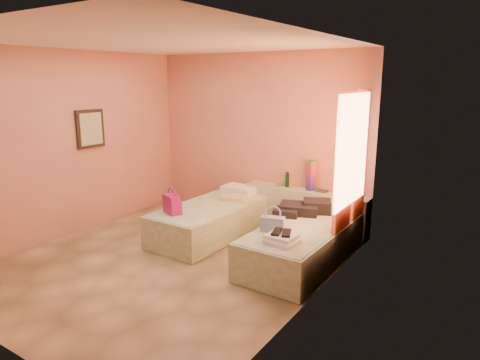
{
  "coord_description": "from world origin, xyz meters",
  "views": [
    {
      "loc": [
        3.7,
        -3.94,
        2.37
      ],
      "look_at": [
        0.56,
        0.85,
        1.01
      ],
      "focal_mm": 32.0,
      "sensor_mm": 36.0,
      "label": 1
    }
  ],
  "objects_px": {
    "flower_vase": "(345,190)",
    "magenta_handbag": "(172,204)",
    "bed_left": "(211,220)",
    "green_book": "(322,191)",
    "bed_right": "(302,245)",
    "water_bottle": "(287,180)",
    "towel_stack": "(282,240)",
    "headboard_ledge": "(304,210)",
    "blue_handbag": "(273,224)"
  },
  "relations": [
    {
      "from": "headboard_ledge",
      "to": "towel_stack",
      "type": "distance_m",
      "value": 1.97
    },
    {
      "from": "bed_right",
      "to": "towel_stack",
      "type": "xyz_separation_m",
      "value": [
        0.05,
        -0.67,
        0.3
      ]
    },
    {
      "from": "water_bottle",
      "to": "magenta_handbag",
      "type": "xyz_separation_m",
      "value": [
        -0.94,
        -1.72,
        -0.13
      ]
    },
    {
      "from": "headboard_ledge",
      "to": "water_bottle",
      "type": "height_order",
      "value": "water_bottle"
    },
    {
      "from": "green_book",
      "to": "headboard_ledge",
      "type": "bearing_deg",
      "value": -160.75
    },
    {
      "from": "headboard_ledge",
      "to": "bed_right",
      "type": "distance_m",
      "value": 1.31
    },
    {
      "from": "bed_left",
      "to": "magenta_handbag",
      "type": "bearing_deg",
      "value": -105.85
    },
    {
      "from": "green_book",
      "to": "magenta_handbag",
      "type": "bearing_deg",
      "value": -123.51
    },
    {
      "from": "bed_left",
      "to": "magenta_handbag",
      "type": "relative_size",
      "value": 6.85
    },
    {
      "from": "towel_stack",
      "to": "blue_handbag",
      "type": "bearing_deg",
      "value": 134.33
    },
    {
      "from": "bed_left",
      "to": "magenta_handbag",
      "type": "height_order",
      "value": "magenta_handbag"
    },
    {
      "from": "water_bottle",
      "to": "blue_handbag",
      "type": "xyz_separation_m",
      "value": [
        0.62,
        -1.6,
        -0.18
      ]
    },
    {
      "from": "headboard_ledge",
      "to": "blue_handbag",
      "type": "distance_m",
      "value": 1.62
    },
    {
      "from": "flower_vase",
      "to": "towel_stack",
      "type": "relative_size",
      "value": 0.67
    },
    {
      "from": "bed_right",
      "to": "magenta_handbag",
      "type": "distance_m",
      "value": 1.91
    },
    {
      "from": "bed_right",
      "to": "bed_left",
      "type": "bearing_deg",
      "value": 175.27
    },
    {
      "from": "headboard_ledge",
      "to": "green_book",
      "type": "distance_m",
      "value": 0.43
    },
    {
      "from": "blue_handbag",
      "to": "headboard_ledge",
      "type": "bearing_deg",
      "value": 84.66
    },
    {
      "from": "water_bottle",
      "to": "towel_stack",
      "type": "distance_m",
      "value": 2.12
    },
    {
      "from": "bed_right",
      "to": "blue_handbag",
      "type": "relative_size",
      "value": 6.77
    },
    {
      "from": "towel_stack",
      "to": "flower_vase",
      "type": "bearing_deg",
      "value": 86.98
    },
    {
      "from": "bed_left",
      "to": "bed_right",
      "type": "distance_m",
      "value": 1.62
    },
    {
      "from": "flower_vase",
      "to": "magenta_handbag",
      "type": "bearing_deg",
      "value": -140.17
    },
    {
      "from": "bed_right",
      "to": "green_book",
      "type": "bearing_deg",
      "value": 102.81
    },
    {
      "from": "bed_left",
      "to": "magenta_handbag",
      "type": "distance_m",
      "value": 0.78
    },
    {
      "from": "bed_right",
      "to": "flower_vase",
      "type": "xyz_separation_m",
      "value": [
        0.14,
        1.13,
        0.52
      ]
    },
    {
      "from": "green_book",
      "to": "flower_vase",
      "type": "height_order",
      "value": "flower_vase"
    },
    {
      "from": "bed_right",
      "to": "flower_vase",
      "type": "bearing_deg",
      "value": 83.4
    },
    {
      "from": "bed_right",
      "to": "magenta_handbag",
      "type": "height_order",
      "value": "magenta_handbag"
    },
    {
      "from": "bed_right",
      "to": "water_bottle",
      "type": "distance_m",
      "value": 1.59
    },
    {
      "from": "flower_vase",
      "to": "blue_handbag",
      "type": "relative_size",
      "value": 0.8
    },
    {
      "from": "water_bottle",
      "to": "flower_vase",
      "type": "relative_size",
      "value": 1.02
    },
    {
      "from": "bed_right",
      "to": "magenta_handbag",
      "type": "relative_size",
      "value": 6.85
    },
    {
      "from": "bed_right",
      "to": "flower_vase",
      "type": "relative_size",
      "value": 8.48
    },
    {
      "from": "bed_right",
      "to": "green_book",
      "type": "xyz_separation_m",
      "value": [
        -0.27,
        1.25,
        0.41
      ]
    },
    {
      "from": "flower_vase",
      "to": "water_bottle",
      "type": "bearing_deg",
      "value": 174.02
    },
    {
      "from": "magenta_handbag",
      "to": "bed_left",
      "type": "bearing_deg",
      "value": 95.03
    },
    {
      "from": "towel_stack",
      "to": "magenta_handbag",
      "type": "bearing_deg",
      "value": 174.66
    },
    {
      "from": "bed_right",
      "to": "green_book",
      "type": "height_order",
      "value": "green_book"
    },
    {
      "from": "bed_left",
      "to": "green_book",
      "type": "distance_m",
      "value": 1.78
    },
    {
      "from": "magenta_handbag",
      "to": "blue_handbag",
      "type": "height_order",
      "value": "magenta_handbag"
    },
    {
      "from": "magenta_handbag",
      "to": "blue_handbag",
      "type": "bearing_deg",
      "value": 26.12
    },
    {
      "from": "bed_right",
      "to": "blue_handbag",
      "type": "height_order",
      "value": "blue_handbag"
    },
    {
      "from": "headboard_ledge",
      "to": "water_bottle",
      "type": "xyz_separation_m",
      "value": [
        -0.34,
        0.03,
        0.45
      ]
    },
    {
      "from": "green_book",
      "to": "water_bottle",
      "type": "bearing_deg",
      "value": -170.22
    },
    {
      "from": "headboard_ledge",
      "to": "water_bottle",
      "type": "bearing_deg",
      "value": 174.85
    },
    {
      "from": "flower_vase",
      "to": "magenta_handbag",
      "type": "height_order",
      "value": "flower_vase"
    },
    {
      "from": "bed_left",
      "to": "towel_stack",
      "type": "relative_size",
      "value": 5.71
    },
    {
      "from": "magenta_handbag",
      "to": "blue_handbag",
      "type": "distance_m",
      "value": 1.56
    },
    {
      "from": "water_bottle",
      "to": "towel_stack",
      "type": "relative_size",
      "value": 0.69
    }
  ]
}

